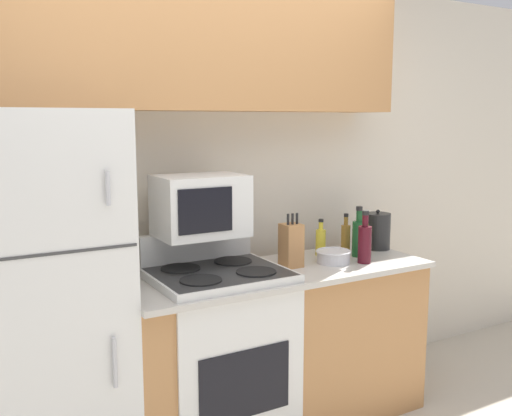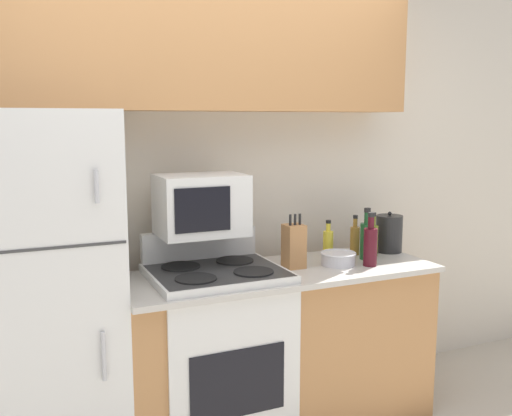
% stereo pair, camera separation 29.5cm
% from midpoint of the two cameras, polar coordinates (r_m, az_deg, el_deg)
% --- Properties ---
extents(wall_back, '(8.00, 0.05, 2.55)m').
position_cam_midpoint_polar(wall_back, '(3.29, -9.62, 1.07)').
color(wall_back, beige).
rests_on(wall_back, ground_plane).
extents(lower_cabinets, '(1.73, 0.61, 0.91)m').
position_cam_midpoint_polar(lower_cabinets, '(3.26, -0.56, -13.82)').
color(lower_cabinets, '#B27A47').
rests_on(lower_cabinets, ground_plane).
extents(refrigerator, '(0.70, 0.71, 1.76)m').
position_cam_midpoint_polar(refrigerator, '(2.82, -23.53, -9.11)').
color(refrigerator, silver).
rests_on(refrigerator, ground_plane).
extents(upper_cabinets, '(2.43, 0.32, 0.72)m').
position_cam_midpoint_polar(upper_cabinets, '(3.11, -8.79, 16.17)').
color(upper_cabinets, '#B27A47').
rests_on(upper_cabinets, refrigerator).
extents(stove, '(0.68, 0.59, 1.11)m').
position_cam_midpoint_polar(stove, '(3.09, -6.59, -14.50)').
color(stove, silver).
rests_on(stove, ground_plane).
extents(microwave, '(0.45, 0.32, 0.32)m').
position_cam_midpoint_polar(microwave, '(2.97, -8.43, 0.22)').
color(microwave, silver).
rests_on(microwave, stove).
extents(knife_block, '(0.10, 0.11, 0.30)m').
position_cam_midpoint_polar(knife_block, '(3.13, 0.85, -3.75)').
color(knife_block, '#B27A47').
rests_on(knife_block, lower_cabinets).
extents(bowl, '(0.20, 0.20, 0.07)m').
position_cam_midpoint_polar(bowl, '(3.24, 5.17, -4.84)').
color(bowl, silver).
rests_on(bowl, lower_cabinets).
extents(bottle_wine_green, '(0.08, 0.08, 0.30)m').
position_cam_midpoint_polar(bottle_wine_green, '(3.39, 7.79, -2.91)').
color(bottle_wine_green, '#194C23').
rests_on(bottle_wine_green, lower_cabinets).
extents(bottle_cooking_spray, '(0.06, 0.06, 0.22)m').
position_cam_midpoint_polar(bottle_cooking_spray, '(3.41, 4.03, -3.35)').
color(bottle_cooking_spray, gold).
rests_on(bottle_cooking_spray, lower_cabinets).
extents(bottle_vinegar, '(0.06, 0.06, 0.24)m').
position_cam_midpoint_polar(bottle_vinegar, '(3.49, 6.58, -2.94)').
color(bottle_vinegar, olive).
rests_on(bottle_vinegar, lower_cabinets).
extents(bottle_wine_red, '(0.08, 0.08, 0.30)m').
position_cam_midpoint_polar(bottle_wine_red, '(3.24, 8.28, -3.47)').
color(bottle_wine_red, '#470F19').
rests_on(bottle_wine_red, lower_cabinets).
extents(bottle_olive_oil, '(0.06, 0.06, 0.26)m').
position_cam_midpoint_polar(bottle_olive_oil, '(3.49, 8.33, -2.86)').
color(bottle_olive_oil, '#5B6619').
rests_on(bottle_olive_oil, lower_cabinets).
extents(kettle, '(0.16, 0.16, 0.25)m').
position_cam_midpoint_polar(kettle, '(3.62, 9.78, -2.30)').
color(kettle, black).
rests_on(kettle, lower_cabinets).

